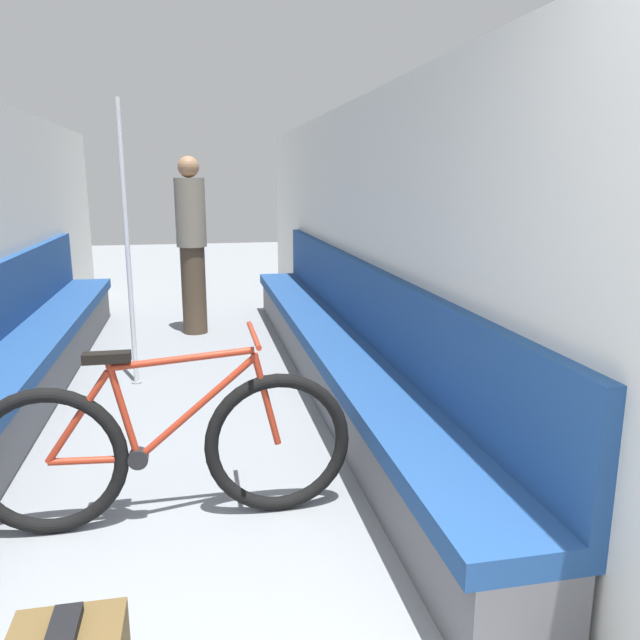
{
  "coord_description": "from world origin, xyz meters",
  "views": [
    {
      "loc": [
        0.11,
        -0.67,
        1.56
      ],
      "look_at": [
        0.76,
        2.58,
        0.81
      ],
      "focal_mm": 35.0,
      "sensor_mm": 36.0,
      "label": 1
    }
  ],
  "objects_px": {
    "bicycle": "(166,449)",
    "bench_seat_row_right": "(336,347)",
    "bench_seat_row_left": "(18,364)",
    "grab_pole_near": "(128,251)",
    "passenger_standing": "(192,244)"
  },
  "relations": [
    {
      "from": "grab_pole_near",
      "to": "bench_seat_row_left",
      "type": "bearing_deg",
      "value": -153.85
    },
    {
      "from": "bicycle",
      "to": "grab_pole_near",
      "type": "xyz_separation_m",
      "value": [
        -0.33,
        2.12,
        0.68
      ]
    },
    {
      "from": "bench_seat_row_right",
      "to": "bench_seat_row_left",
      "type": "bearing_deg",
      "value": 180.0
    },
    {
      "from": "bench_seat_row_right",
      "to": "passenger_standing",
      "type": "xyz_separation_m",
      "value": [
        -1.05,
        1.95,
        0.62
      ]
    },
    {
      "from": "bench_seat_row_left",
      "to": "grab_pole_near",
      "type": "xyz_separation_m",
      "value": [
        0.75,
        0.37,
        0.73
      ]
    },
    {
      "from": "bicycle",
      "to": "bench_seat_row_right",
      "type": "bearing_deg",
      "value": 61.84
    },
    {
      "from": "bench_seat_row_left",
      "to": "grab_pole_near",
      "type": "relative_size",
      "value": 2.77
    },
    {
      "from": "bench_seat_row_left",
      "to": "passenger_standing",
      "type": "relative_size",
      "value": 3.31
    },
    {
      "from": "bench_seat_row_right",
      "to": "bicycle",
      "type": "xyz_separation_m",
      "value": [
        -1.19,
        -1.75,
        0.05
      ]
    },
    {
      "from": "passenger_standing",
      "to": "grab_pole_near",
      "type": "bearing_deg",
      "value": -75.24
    },
    {
      "from": "bench_seat_row_right",
      "to": "bicycle",
      "type": "height_order",
      "value": "bench_seat_row_right"
    },
    {
      "from": "bench_seat_row_left",
      "to": "grab_pole_near",
      "type": "bearing_deg",
      "value": 26.15
    },
    {
      "from": "grab_pole_near",
      "to": "passenger_standing",
      "type": "bearing_deg",
      "value": 73.61
    },
    {
      "from": "bicycle",
      "to": "grab_pole_near",
      "type": "height_order",
      "value": "grab_pole_near"
    },
    {
      "from": "grab_pole_near",
      "to": "passenger_standing",
      "type": "distance_m",
      "value": 1.65
    }
  ]
}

